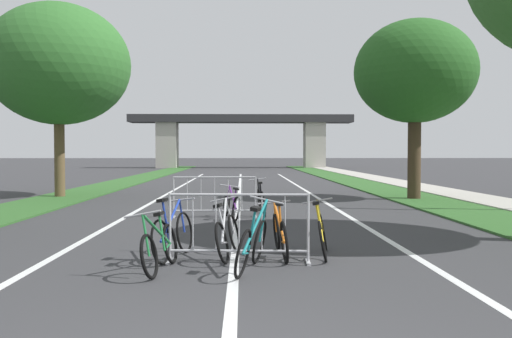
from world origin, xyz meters
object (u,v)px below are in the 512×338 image
at_px(tree_left_cypress_far, 59,65).
at_px(bicycle_green_1, 160,247).
at_px(bicycle_teal_5, 252,244).
at_px(bicycle_black_6, 261,201).
at_px(bicycle_purple_7, 231,205).
at_px(tree_right_pine_near, 415,72).
at_px(crowd_barrier_nearest, 239,229).
at_px(crowd_barrier_second, 215,197).
at_px(bicycle_yellow_4, 322,234).
at_px(bicycle_blue_2, 173,234).
at_px(bicycle_orange_0, 280,234).
at_px(bicycle_silver_3, 228,235).

bearing_deg(tree_left_cypress_far, bicycle_green_1, -66.02).
height_order(bicycle_teal_5, bicycle_black_6, bicycle_teal_5).
bearing_deg(bicycle_green_1, bicycle_purple_7, -90.74).
xyz_separation_m(tree_right_pine_near, crowd_barrier_nearest, (-6.08, -10.72, -3.94)).
bearing_deg(crowd_barrier_second, bicycle_yellow_4, -69.14).
bearing_deg(bicycle_green_1, bicycle_blue_2, -86.51).
xyz_separation_m(tree_right_pine_near, bicycle_purple_7, (-6.30, -5.38, -4.12)).
relative_size(crowd_barrier_nearest, bicycle_orange_0, 1.27).
bearing_deg(bicycle_purple_7, bicycle_silver_3, -103.70).
relative_size(tree_left_cypress_far, crowd_barrier_second, 3.29).
relative_size(tree_left_cypress_far, bicycle_yellow_4, 4.33).
distance_m(crowd_barrier_second, bicycle_green_1, 6.24).
xyz_separation_m(bicycle_orange_0, bicycle_purple_7, (-0.87, 4.90, -0.02)).
bearing_deg(bicycle_silver_3, bicycle_yellow_4, 13.39).
bearing_deg(bicycle_silver_3, bicycle_orange_0, 13.49).
xyz_separation_m(bicycle_teal_5, bicycle_black_6, (0.36, 6.75, -0.01)).
relative_size(bicycle_orange_0, bicycle_purple_7, 1.02).
height_order(crowd_barrier_nearest, bicycle_green_1, crowd_barrier_nearest).
bearing_deg(bicycle_teal_5, bicycle_yellow_4, 57.45).
height_order(crowd_barrier_nearest, bicycle_yellow_4, crowd_barrier_nearest).
height_order(crowd_barrier_second, bicycle_orange_0, crowd_barrier_second).
relative_size(tree_left_cypress_far, bicycle_silver_3, 4.35).
bearing_deg(bicycle_orange_0, bicycle_blue_2, 179.54).
xyz_separation_m(bicycle_green_1, bicycle_teal_5, (1.30, -0.07, 0.04)).
xyz_separation_m(tree_left_cypress_far, bicycle_blue_2, (5.61, -11.57, -4.48)).
bearing_deg(tree_left_cypress_far, bicycle_silver_3, -60.75).
bearing_deg(bicycle_yellow_4, crowd_barrier_second, 119.71).
xyz_separation_m(crowd_barrier_nearest, bicycle_green_1, (-1.11, -0.53, -0.17)).
xyz_separation_m(tree_right_pine_near, bicycle_silver_3, (-6.26, -10.34, -4.09)).
xyz_separation_m(bicycle_blue_2, bicycle_teal_5, (1.23, -0.96, -0.00)).
height_order(bicycle_orange_0, bicycle_black_6, bicycle_black_6).
relative_size(tree_right_pine_near, bicycle_green_1, 3.86).
relative_size(tree_right_pine_near, bicycle_purple_7, 3.75).
xyz_separation_m(crowd_barrier_nearest, bicycle_purple_7, (-0.22, 5.33, -0.17)).
distance_m(tree_right_pine_near, bicycle_teal_5, 13.39).
relative_size(crowd_barrier_second, bicycle_silver_3, 1.32).
height_order(crowd_barrier_nearest, bicycle_teal_5, crowd_barrier_nearest).
relative_size(crowd_barrier_second, bicycle_black_6, 1.25).
bearing_deg(tree_left_cypress_far, tree_right_pine_near, -5.46).
height_order(bicycle_silver_3, bicycle_purple_7, bicycle_silver_3).
bearing_deg(crowd_barrier_second, bicycle_silver_3, -84.87).
relative_size(tree_left_cypress_far, bicycle_teal_5, 4.24).
bearing_deg(bicycle_purple_7, tree_left_cypress_far, 120.06).
distance_m(crowd_barrier_nearest, bicycle_teal_5, 0.64).
distance_m(bicycle_green_1, bicycle_yellow_4, 2.64).
bearing_deg(bicycle_orange_0, bicycle_black_6, 88.26).
height_order(bicycle_orange_0, bicycle_purple_7, bicycle_orange_0).
height_order(bicycle_orange_0, bicycle_teal_5, bicycle_teal_5).
height_order(tree_left_cypress_far, bicycle_orange_0, tree_left_cypress_far).
height_order(bicycle_orange_0, bicycle_green_1, bicycle_green_1).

